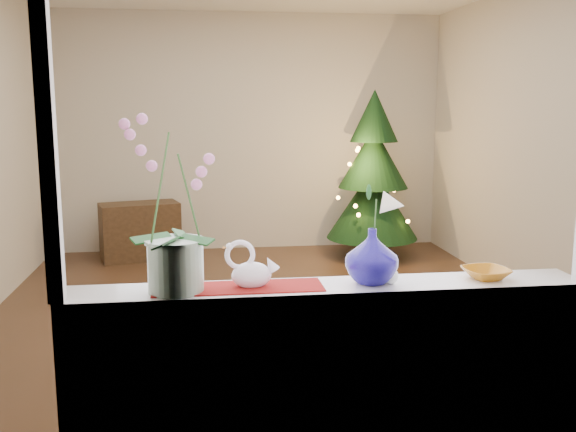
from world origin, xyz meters
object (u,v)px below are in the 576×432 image
paperweight (390,276)px  swan (251,265)px  blue_vase (372,252)px  amber_dish (486,274)px  xmas_tree (373,174)px  side_table (140,231)px  orchid_pot (174,205)px

paperweight → swan: bearing=177.8°
blue_vase → amber_dish: blue_vase is taller
blue_vase → paperweight: blue_vase is taller
swan → xmas_tree: xmas_tree is taller
blue_vase → side_table: size_ratio=0.33×
paperweight → side_table: (-1.47, 4.47, -0.64)m
xmas_tree → paperweight: bearing=-104.1°
swan → blue_vase: bearing=-14.3°
swan → paperweight: size_ratio=3.22×
amber_dish → side_table: (-1.91, 4.45, -0.63)m
xmas_tree → amber_dish: bearing=-98.5°
orchid_pot → xmas_tree: xmas_tree is taller
swan → xmas_tree: size_ratio=0.12×
blue_vase → paperweight: 0.13m
paperweight → amber_dish: (0.44, 0.02, -0.01)m
orchid_pot → xmas_tree: (1.96, 4.26, -0.36)m
orchid_pot → paperweight: 0.95m
swan → side_table: bearing=86.6°
orchid_pot → xmas_tree: bearing=65.3°
paperweight → side_table: size_ratio=0.08×
orchid_pot → swan: orchid_pot is taller
amber_dish → swan: bearing=-180.0°
paperweight → xmas_tree: 4.40m
orchid_pot → paperweight: (0.89, -0.00, -0.32)m
xmas_tree → orchid_pot: bearing=-114.7°
amber_dish → xmas_tree: size_ratio=0.09×
blue_vase → xmas_tree: bearing=74.9°
swan → blue_vase: (0.51, 0.00, 0.04)m
paperweight → xmas_tree: (1.07, 4.27, -0.04)m
orchid_pot → swan: 0.40m
orchid_pot → swan: (0.31, 0.02, -0.26)m
amber_dish → xmas_tree: 4.29m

